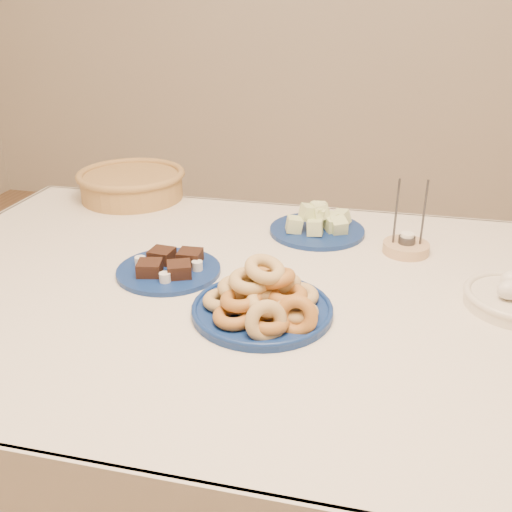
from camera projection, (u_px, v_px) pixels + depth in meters
name	position (u px, v px, depth m)	size (l,w,h in m)	color
dining_table	(261.00, 330.00, 1.28)	(1.71, 1.11, 0.75)	brown
donut_platter	(263.00, 301.00, 1.12)	(0.38, 0.38, 0.13)	navy
melon_plate	(319.00, 225.00, 1.52)	(0.28, 0.28, 0.09)	navy
brownie_plate	(169.00, 268.00, 1.30)	(0.29, 0.29, 0.04)	navy
wicker_basket	(132.00, 183.00, 1.77)	(0.39, 0.39, 0.09)	olive
candle_holder	(406.00, 246.00, 1.41)	(0.12, 0.12, 0.19)	tan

